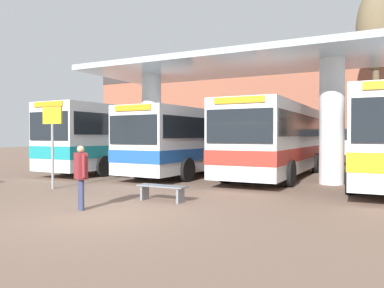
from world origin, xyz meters
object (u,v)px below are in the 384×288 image
object	(u,v)px
waiting_bench_far_platform	(162,190)
parked_car_street	(352,147)
poplar_tree_behind_left	(376,32)
transit_bus_right_bay	(277,138)
transit_bus_left_bay	(127,136)
transit_bus_center_bay	(198,139)
pedestrian_waiting	(81,171)
info_sign_platform	(52,130)

from	to	relation	value
waiting_bench_far_platform	parked_car_street	bearing A→B (deg)	77.90
poplar_tree_behind_left	transit_bus_right_bay	bearing A→B (deg)	-115.67
transit_bus_left_bay	transit_bus_center_bay	world-z (taller)	transit_bus_left_bay
transit_bus_center_bay	pedestrian_waiting	distance (m)	9.74
transit_bus_center_bay	parked_car_street	xyz separation A→B (m)	(6.42, 10.28, -0.60)
transit_bus_left_bay	transit_bus_right_bay	world-z (taller)	transit_bus_left_bay
transit_bus_left_bay	pedestrian_waiting	world-z (taller)	transit_bus_left_bay
transit_bus_right_bay	pedestrian_waiting	size ratio (longest dim) A/B	6.30
transit_bus_right_bay	info_sign_platform	bearing A→B (deg)	50.61
transit_bus_center_bay	transit_bus_right_bay	size ratio (longest dim) A/B	1.01
transit_bus_left_bay	pedestrian_waiting	xyz separation A→B (m)	(5.84, -9.69, -0.88)
transit_bus_left_bay	waiting_bench_far_platform	size ratio (longest dim) A/B	7.19
transit_bus_center_bay	transit_bus_right_bay	bearing A→B (deg)	-172.66
transit_bus_right_bay	info_sign_platform	world-z (taller)	transit_bus_right_bay
poplar_tree_behind_left	pedestrian_waiting	bearing A→B (deg)	-109.47
transit_bus_left_bay	transit_bus_center_bay	size ratio (longest dim) A/B	1.04
transit_bus_right_bay	parked_car_street	world-z (taller)	transit_bus_right_bay
transit_bus_right_bay	parked_car_street	distance (m)	10.29
transit_bus_left_bay	pedestrian_waiting	size ratio (longest dim) A/B	6.60
waiting_bench_far_platform	pedestrian_waiting	bearing A→B (deg)	-119.59
pedestrian_waiting	waiting_bench_far_platform	bearing A→B (deg)	90.64
transit_bus_left_bay	waiting_bench_far_platform	bearing A→B (deg)	134.01
waiting_bench_far_platform	poplar_tree_behind_left	xyz separation A→B (m)	(5.22, 16.02, 7.81)
transit_bus_right_bay	transit_bus_left_bay	bearing A→B (deg)	1.68
transit_bus_left_bay	pedestrian_waiting	distance (m)	11.35
pedestrian_waiting	poplar_tree_behind_left	distance (m)	20.44
transit_bus_center_bay	transit_bus_left_bay	bearing A→B (deg)	1.63
transit_bus_center_bay	transit_bus_right_bay	world-z (taller)	transit_bus_right_bay
transit_bus_left_bay	transit_bus_right_bay	size ratio (longest dim) A/B	1.05
poplar_tree_behind_left	waiting_bench_far_platform	bearing A→B (deg)	-108.07
transit_bus_right_bay	info_sign_platform	xyz separation A→B (m)	(-6.15, -7.48, 0.28)
waiting_bench_far_platform	info_sign_platform	xyz separation A→B (m)	(-4.83, 0.41, 1.74)
pedestrian_waiting	parked_car_street	bearing A→B (deg)	106.17
transit_bus_right_bay	parked_car_street	size ratio (longest dim) A/B	2.42
pedestrian_waiting	parked_car_street	size ratio (longest dim) A/B	0.38
parked_car_street	transit_bus_center_bay	bearing A→B (deg)	-120.26
parked_car_street	info_sign_platform	bearing A→B (deg)	-114.65
info_sign_platform	pedestrian_waiting	world-z (taller)	info_sign_platform
transit_bus_right_bay	parked_car_street	bearing A→B (deg)	-104.11
info_sign_platform	pedestrian_waiting	size ratio (longest dim) A/B	1.78
info_sign_platform	poplar_tree_behind_left	distance (m)	19.53
transit_bus_left_bay	parked_car_street	xyz separation A→B (m)	(10.83, 10.20, -0.75)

